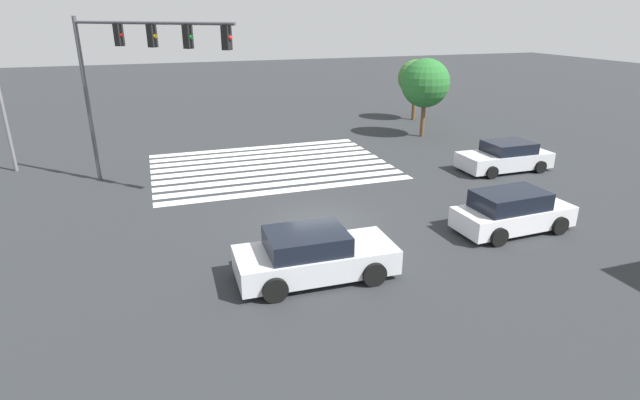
% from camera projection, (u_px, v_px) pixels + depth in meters
% --- Properties ---
extents(ground_plane, '(133.18, 133.18, 0.00)m').
position_uv_depth(ground_plane, '(320.00, 222.00, 18.39)').
color(ground_plane, '#2B2D30').
extents(crosswalk_markings, '(11.59, 8.20, 0.01)m').
position_uv_depth(crosswalk_markings, '(271.00, 166.00, 25.10)').
color(crosswalk_markings, silver).
rests_on(crosswalk_markings, ground_plane).
extents(traffic_signal_mast, '(5.82, 5.82, 7.13)m').
position_uv_depth(traffic_signal_mast, '(133.00, 61.00, 19.91)').
color(traffic_signal_mast, '#47474C').
rests_on(traffic_signal_mast, ground_plane).
extents(car_1, '(4.45, 2.15, 1.41)m').
position_uv_depth(car_1, '(505.00, 157.00, 24.26)').
color(car_1, silver).
rests_on(car_1, ground_plane).
extents(car_2, '(4.64, 2.25, 1.47)m').
position_uv_depth(car_2, '(314.00, 255.00, 14.33)').
color(car_2, silver).
rests_on(car_2, ground_plane).
extents(car_3, '(4.26, 2.07, 1.48)m').
position_uv_depth(car_3, '(512.00, 212.00, 17.43)').
color(car_3, silver).
rests_on(car_3, ground_plane).
extents(tree_corner_a, '(2.92, 2.92, 4.74)m').
position_uv_depth(tree_corner_a, '(425.00, 83.00, 30.03)').
color(tree_corner_a, brown).
rests_on(tree_corner_a, ground_plane).
extents(tree_corner_b, '(2.49, 2.49, 4.22)m').
position_uv_depth(tree_corner_b, '(416.00, 78.00, 35.02)').
color(tree_corner_b, brown).
rests_on(tree_corner_b, ground_plane).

